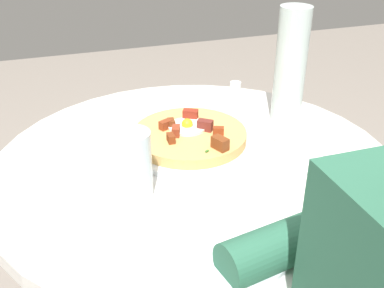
% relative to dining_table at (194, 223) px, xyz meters
% --- Properties ---
extents(dining_table, '(0.83, 0.83, 0.70)m').
position_rel_dining_table_xyz_m(dining_table, '(0.00, 0.00, 0.00)').
color(dining_table, silver).
rests_on(dining_table, ground_plane).
extents(pizza_plate, '(0.28, 0.28, 0.01)m').
position_rel_dining_table_xyz_m(pizza_plate, '(0.06, -0.01, 0.17)').
color(pizza_plate, white).
rests_on(pizza_plate, dining_table).
extents(breakfast_pizza, '(0.24, 0.24, 0.05)m').
position_rel_dining_table_xyz_m(breakfast_pizza, '(0.06, -0.01, 0.19)').
color(breakfast_pizza, tan).
rests_on(breakfast_pizza, pizza_plate).
extents(bread_plate, '(0.18, 0.18, 0.01)m').
position_rel_dining_table_xyz_m(bread_plate, '(-0.28, 0.03, 0.17)').
color(bread_plate, white).
rests_on(bread_plate, dining_table).
extents(napkin, '(0.22, 0.21, 0.00)m').
position_rel_dining_table_xyz_m(napkin, '(-0.06, -0.23, 0.17)').
color(napkin, white).
rests_on(napkin, dining_table).
extents(fork, '(0.16, 0.11, 0.00)m').
position_rel_dining_table_xyz_m(fork, '(-0.05, -0.24, 0.17)').
color(fork, silver).
rests_on(fork, napkin).
extents(knife, '(0.16, 0.11, 0.00)m').
position_rel_dining_table_xyz_m(knife, '(-0.07, -0.21, 0.17)').
color(knife, silver).
rests_on(knife, napkin).
extents(water_glass, '(0.07, 0.07, 0.13)m').
position_rel_dining_table_xyz_m(water_glass, '(-0.08, 0.14, 0.23)').
color(water_glass, silver).
rests_on(water_glass, dining_table).
extents(water_bottle, '(0.07, 0.07, 0.27)m').
position_rel_dining_table_xyz_m(water_bottle, '(0.12, -0.27, 0.30)').
color(water_bottle, silver).
rests_on(water_bottle, dining_table).
extents(salt_shaker, '(0.03, 0.03, 0.06)m').
position_rel_dining_table_xyz_m(salt_shaker, '(0.24, -0.19, 0.19)').
color(salt_shaker, white).
rests_on(salt_shaker, dining_table).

